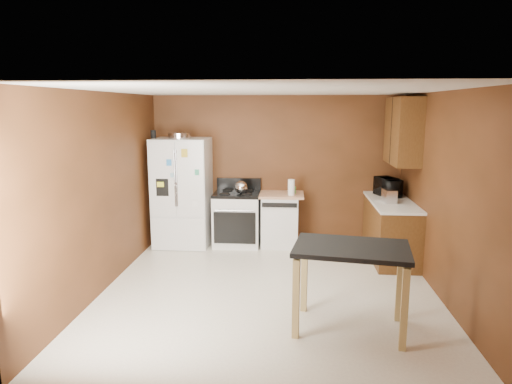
# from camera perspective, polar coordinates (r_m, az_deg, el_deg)

# --- Properties ---
(floor) EXTENTS (4.50, 4.50, 0.00)m
(floor) POSITION_cam_1_polar(r_m,az_deg,el_deg) (5.96, 1.61, -12.19)
(floor) COLOR white
(floor) RESTS_ON ground
(ceiling) EXTENTS (4.50, 4.50, 0.00)m
(ceiling) POSITION_cam_1_polar(r_m,az_deg,el_deg) (5.50, 1.74, 12.58)
(ceiling) COLOR white
(ceiling) RESTS_ON ground
(wall_back) EXTENTS (4.20, 0.00, 4.20)m
(wall_back) POSITION_cam_1_polar(r_m,az_deg,el_deg) (7.82, 2.54, 2.83)
(wall_back) COLOR #5B3018
(wall_back) RESTS_ON ground
(wall_front) EXTENTS (4.20, 0.00, 4.20)m
(wall_front) POSITION_cam_1_polar(r_m,az_deg,el_deg) (3.42, -0.31, -7.53)
(wall_front) COLOR #5B3018
(wall_front) RESTS_ON ground
(wall_left) EXTENTS (0.00, 4.50, 4.50)m
(wall_left) POSITION_cam_1_polar(r_m,az_deg,el_deg) (6.08, -18.52, 0.00)
(wall_left) COLOR #5B3018
(wall_left) RESTS_ON ground
(wall_right) EXTENTS (0.00, 4.50, 4.50)m
(wall_right) POSITION_cam_1_polar(r_m,az_deg,el_deg) (5.88, 22.57, -0.61)
(wall_right) COLOR #5B3018
(wall_right) RESTS_ON ground
(roasting_pan) EXTENTS (0.37, 0.37, 0.09)m
(roasting_pan) POSITION_cam_1_polar(r_m,az_deg,el_deg) (7.57, -9.51, 6.97)
(roasting_pan) COLOR silver
(roasting_pan) RESTS_ON refrigerator
(pen_cup) EXTENTS (0.09, 0.09, 0.13)m
(pen_cup) POSITION_cam_1_polar(r_m,az_deg,el_deg) (7.66, -12.72, 7.05)
(pen_cup) COLOR black
(pen_cup) RESTS_ON refrigerator
(kettle) EXTENTS (0.21, 0.21, 0.21)m
(kettle) POSITION_cam_1_polar(r_m,az_deg,el_deg) (7.48, -1.87, 0.58)
(kettle) COLOR silver
(kettle) RESTS_ON gas_range
(paper_towel) EXTENTS (0.11, 0.11, 0.26)m
(paper_towel) POSITION_cam_1_polar(r_m,az_deg,el_deg) (7.42, 4.44, 0.58)
(paper_towel) COLOR white
(paper_towel) RESTS_ON dishwasher
(green_canister) EXTENTS (0.11, 0.11, 0.11)m
(green_canister) POSITION_cam_1_polar(r_m,az_deg,el_deg) (7.61, 4.63, 0.26)
(green_canister) COLOR green
(green_canister) RESTS_ON dishwasher
(toaster) EXTENTS (0.19, 0.28, 0.19)m
(toaster) POSITION_cam_1_polar(r_m,az_deg,el_deg) (7.10, 16.32, -0.47)
(toaster) COLOR silver
(toaster) RESTS_ON right_cabinets
(microwave) EXTENTS (0.47, 0.56, 0.27)m
(microwave) POSITION_cam_1_polar(r_m,az_deg,el_deg) (7.59, 16.14, 0.51)
(microwave) COLOR black
(microwave) RESTS_ON right_cabinets
(refrigerator) EXTENTS (0.90, 0.80, 1.80)m
(refrigerator) POSITION_cam_1_polar(r_m,az_deg,el_deg) (7.71, -9.19, -0.05)
(refrigerator) COLOR white
(refrigerator) RESTS_ON ground
(gas_range) EXTENTS (0.76, 0.68, 1.10)m
(gas_range) POSITION_cam_1_polar(r_m,az_deg,el_deg) (7.70, -2.38, -3.27)
(gas_range) COLOR white
(gas_range) RESTS_ON ground
(dishwasher) EXTENTS (0.78, 0.63, 0.89)m
(dishwasher) POSITION_cam_1_polar(r_m,az_deg,el_deg) (7.67, 3.00, -3.40)
(dishwasher) COLOR white
(dishwasher) RESTS_ON ground
(right_cabinets) EXTENTS (0.63, 1.58, 2.45)m
(right_cabinets) POSITION_cam_1_polar(r_m,az_deg,el_deg) (7.28, 16.90, -0.95)
(right_cabinets) COLOR brown
(right_cabinets) RESTS_ON ground
(island) EXTENTS (1.26, 0.94, 0.91)m
(island) POSITION_cam_1_polar(r_m,az_deg,el_deg) (4.84, 11.81, -8.28)
(island) COLOR black
(island) RESTS_ON ground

